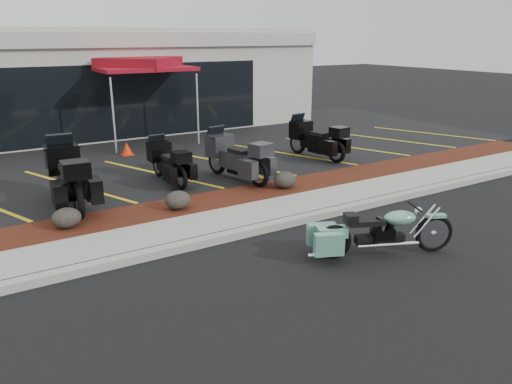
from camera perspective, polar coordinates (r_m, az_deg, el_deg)
ground at (r=9.14m, az=1.85°, el=-6.77°), size 90.00×90.00×0.00m
curb at (r=9.81m, az=-1.06°, el=-4.53°), size 24.00×0.25×0.15m
sidewalk at (r=10.37m, az=-3.03°, el=-3.29°), size 24.00×1.20×0.15m
mulch_bed at (r=11.38m, az=-5.95°, el=-1.43°), size 24.00×1.20×0.16m
upper_lot at (r=16.24m, az=-14.35°, el=3.86°), size 26.00×9.60×0.15m
dealership_building at (r=21.96m, az=-19.90°, el=11.93°), size 18.00×8.16×4.00m
boulder_left at (r=10.37m, az=-20.84°, el=-2.79°), size 0.57×0.47×0.40m
boulder_mid at (r=10.87m, az=-8.93°, el=-0.92°), size 0.56×0.47×0.40m
boulder_right at (r=12.24m, az=3.30°, el=1.41°), size 0.58×0.48×0.41m
hero_cruiser at (r=9.48m, az=19.72°, el=-3.90°), size 2.68×1.64×0.92m
touring_black_front at (r=12.40m, az=-21.24°, el=2.92°), size 1.09×2.57×1.47m
touring_black_mid at (r=13.42m, az=-11.17°, el=4.11°), size 0.79×1.98×1.14m
touring_grey at (r=13.43m, az=-4.51°, el=4.79°), size 1.29×2.40×1.32m
touring_black_rear at (r=15.84m, az=4.81°, el=6.66°), size 1.17×2.31×1.28m
traffic_cone at (r=16.23m, az=-14.55°, el=4.83°), size 0.45×0.45×0.40m
popup_canopy at (r=18.01m, az=-13.18°, el=13.94°), size 3.33×3.33×2.89m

